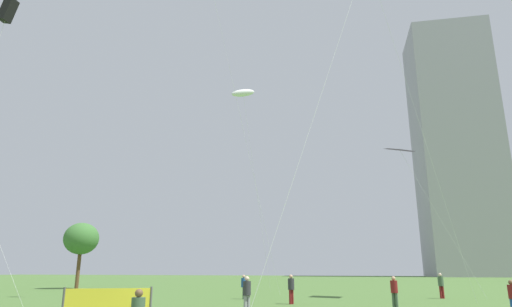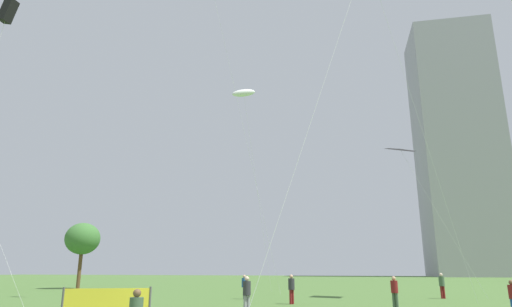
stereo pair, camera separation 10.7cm
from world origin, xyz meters
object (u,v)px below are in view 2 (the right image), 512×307
object	(u,v)px
person_standing_2	(244,285)
person_standing_0	(247,292)
kite_flying_3	(401,150)
person_standing_5	(291,287)
park_tree_0	(83,239)
kite_flying_2	(244,93)
person_standing_4	(442,284)
person_standing_1	(395,290)
kite_flying_5	(8,12)
distant_highrise_0	(458,147)

from	to	relation	value
person_standing_2	person_standing_0	bearing A→B (deg)	-174.86
kite_flying_3	person_standing_5	bearing A→B (deg)	-135.84
person_standing_5	park_tree_0	world-z (taller)	park_tree_0
person_standing_0	person_standing_2	xyz separation A→B (m)	(-3.46, 10.43, -0.04)
person_standing_0	kite_flying_3	world-z (taller)	kite_flying_3
kite_flying_2	person_standing_4	bearing A→B (deg)	-1.84
kite_flying_3	person_standing_1	bearing A→B (deg)	-98.99
person_standing_1	person_standing_4	xyz separation A→B (m)	(3.64, 10.29, 0.06)
kite_flying_3	kite_flying_5	bearing A→B (deg)	-132.15
kite_flying_2	distant_highrise_0	distance (m)	116.56
park_tree_0	distant_highrise_0	size ratio (longest dim) A/B	0.09
person_standing_5	kite_flying_5	distance (m)	22.39
kite_flying_2	distant_highrise_0	size ratio (longest dim) A/B	0.24
person_standing_5	park_tree_0	distance (m)	32.07
person_standing_1	park_tree_0	bearing A→B (deg)	179.28
person_standing_0	kite_flying_3	distance (m)	19.71
person_standing_1	park_tree_0	xyz separation A→B (m)	(-34.17, 16.98, 4.55)
person_standing_2	person_standing_4	size ratio (longest dim) A/B	0.93
person_standing_0	kite_flying_2	size ratio (longest dim) A/B	0.09
person_standing_5	kite_flying_3	size ratio (longest dim) A/B	0.15
distant_highrise_0	kite_flying_2	bearing A→B (deg)	-113.75
person_standing_4	park_tree_0	world-z (taller)	park_tree_0
person_standing_5	kite_flying_2	distance (m)	20.91
person_standing_1	person_standing_0	bearing A→B (deg)	-120.46
person_standing_5	kite_flying_3	xyz separation A→B (m)	(7.77, 7.55, 10.57)
person_standing_2	person_standing_4	xyz separation A→B (m)	(14.34, 4.71, 0.07)
person_standing_1	kite_flying_3	distance (m)	14.19
kite_flying_5	distant_highrise_0	world-z (taller)	distant_highrise_0
distant_highrise_0	person_standing_1	bearing A→B (deg)	-106.50
person_standing_2	person_standing_4	distance (m)	15.09
person_standing_0	kite_flying_5	size ratio (longest dim) A/B	0.12
person_standing_4	distant_highrise_0	world-z (taller)	distant_highrise_0
person_standing_1	kite_flying_5	world-z (taller)	kite_flying_5
person_standing_1	distant_highrise_0	xyz separation A→B (m)	(24.46, 119.31, 38.88)
person_standing_1	kite_flying_5	bearing A→B (deg)	-120.44
kite_flying_5	distant_highrise_0	xyz separation A→B (m)	(42.17, 131.19, 25.25)
person_standing_1	kite_flying_5	xyz separation A→B (m)	(-17.71, -11.88, 13.63)
person_standing_2	kite_flying_5	xyz separation A→B (m)	(-7.01, -17.46, 13.64)
person_standing_1	kite_flying_5	distance (m)	25.30
person_standing_4	kite_flying_3	bearing A→B (deg)	179.27
person_standing_1	kite_flying_2	xyz separation A→B (m)	(-12.55, 10.81, 17.82)
person_standing_4	park_tree_0	distance (m)	38.66
person_standing_5	kite_flying_3	distance (m)	15.14
distant_highrise_0	kite_flying_3	bearing A→B (deg)	-106.72
person_standing_5	park_tree_0	size ratio (longest dim) A/B	0.25
person_standing_5	kite_flying_2	bearing A→B (deg)	-111.98
person_standing_2	kite_flying_2	size ratio (longest dim) A/B	0.09
person_standing_4	kite_flying_2	world-z (taller)	kite_flying_2
person_standing_0	person_standing_2	world-z (taller)	person_standing_0
person_standing_0	person_standing_4	bearing A→B (deg)	-166.16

